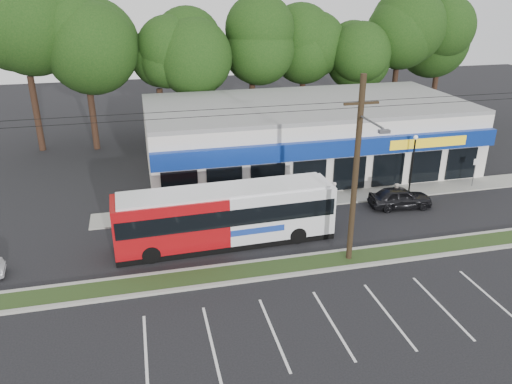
{
  "coord_description": "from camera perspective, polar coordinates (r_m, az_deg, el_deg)",
  "views": [
    {
      "loc": [
        -7.4,
        -20.76,
        13.92
      ],
      "look_at": [
        -1.22,
        5.0,
        2.77
      ],
      "focal_mm": 35.0,
      "sensor_mm": 36.0,
      "label": 1
    }
  ],
  "objects": [
    {
      "name": "sign_post",
      "position": [
        39.51,
        23.77,
        2.59
      ],
      "size": [
        0.45,
        0.1,
        2.23
      ],
      "color": "#59595E",
      "rests_on": "ground"
    },
    {
      "name": "car_dark",
      "position": [
        34.56,
        16.15,
        -0.61
      ],
      "size": [
        4.29,
        2.05,
        1.42
      ],
      "primitive_type": "imported",
      "rotation": [
        0.0,
        0.0,
        1.48
      ],
      "color": "black",
      "rests_on": "ground"
    },
    {
      "name": "tree_line",
      "position": [
        48.44,
        0.22,
        16.3
      ],
      "size": [
        46.76,
        6.76,
        11.83
      ],
      "color": "black",
      "rests_on": "ground"
    },
    {
      "name": "curb_north",
      "position": [
        27.53,
        4.04,
        -7.45
      ],
      "size": [
        40.0,
        0.25,
        0.14
      ],
      "primitive_type": "cube",
      "color": "#9E9E93",
      "rests_on": "ground"
    },
    {
      "name": "curb_south",
      "position": [
        26.15,
        5.16,
        -9.27
      ],
      "size": [
        40.0,
        0.25,
        0.14
      ],
      "primitive_type": "cube",
      "color": "#9E9E93",
      "rests_on": "ground"
    },
    {
      "name": "strip_mall",
      "position": [
        40.48,
        5.69,
        6.54
      ],
      "size": [
        25.0,
        12.55,
        5.3
      ],
      "color": "silver",
      "rests_on": "ground"
    },
    {
      "name": "metrobus",
      "position": [
        28.35,
        -3.5,
        -2.59
      ],
      "size": [
        12.54,
        3.06,
        3.35
      ],
      "rotation": [
        0.0,
        0.0,
        0.03
      ],
      "color": "#A50C11",
      "rests_on": "ground"
    },
    {
      "name": "ground",
      "position": [
        26.07,
        5.26,
        -9.57
      ],
      "size": [
        120.0,
        120.0,
        0.0
      ],
      "primitive_type": "plane",
      "color": "black",
      "rests_on": "ground"
    },
    {
      "name": "pedestrian_b",
      "position": [
        34.72,
        15.62,
        -0.28
      ],
      "size": [
        0.89,
        0.76,
        1.6
      ],
      "primitive_type": "imported",
      "rotation": [
        0.0,
        0.0,
        3.36
      ],
      "color": "silver",
      "rests_on": "ground"
    },
    {
      "name": "utility_pole",
      "position": [
        25.44,
        11.1,
        2.85
      ],
      "size": [
        50.0,
        2.77,
        10.0
      ],
      "color": "black",
      "rests_on": "ground"
    },
    {
      "name": "sidewalk",
      "position": [
        35.1,
        8.38,
        -0.72
      ],
      "size": [
        32.0,
        2.2,
        0.1
      ],
      "primitive_type": "cube",
      "color": "#9E9E93",
      "rests_on": "ground"
    },
    {
      "name": "grass_strip",
      "position": [
        26.84,
        4.58,
        -8.35
      ],
      "size": [
        40.0,
        1.6,
        0.12
      ],
      "primitive_type": "cube",
      "color": "#2D3E19",
      "rests_on": "ground"
    },
    {
      "name": "pedestrian_a",
      "position": [
        33.88,
        8.78,
        -0.18
      ],
      "size": [
        0.73,
        0.67,
        1.67
      ],
      "primitive_type": "imported",
      "rotation": [
        0.0,
        0.0,
        3.72
      ],
      "color": "silver",
      "rests_on": "ground"
    },
    {
      "name": "lamp_post",
      "position": [
        36.59,
        17.53,
        3.83
      ],
      "size": [
        0.3,
        0.3,
        4.25
      ],
      "color": "black",
      "rests_on": "ground"
    }
  ]
}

